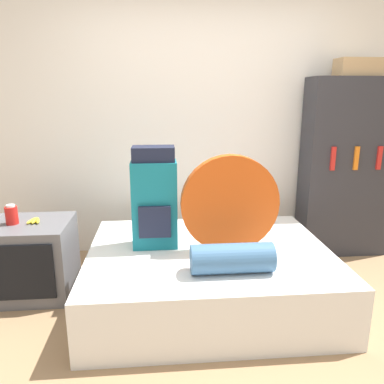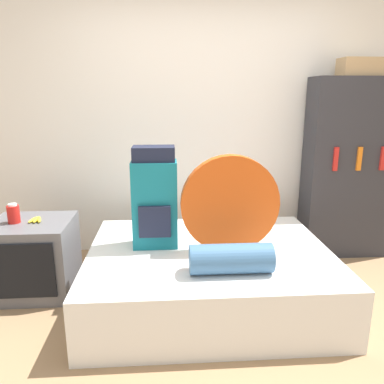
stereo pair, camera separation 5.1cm
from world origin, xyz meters
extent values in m
plane|color=#997551|center=(0.00, 0.00, 0.00)|extent=(16.00, 16.00, 0.00)
cube|color=white|center=(0.00, 1.67, 1.30)|extent=(8.00, 0.05, 2.60)
cube|color=white|center=(-0.06, 0.58, 0.22)|extent=(1.82, 1.44, 0.43)
cube|color=#14707F|center=(-0.47, 0.69, 0.76)|extent=(0.34, 0.21, 0.66)
cube|color=#191E33|center=(-0.47, 0.70, 1.15)|extent=(0.31, 0.19, 0.11)
cube|color=#191E33|center=(-0.47, 0.57, 0.66)|extent=(0.24, 0.03, 0.24)
cylinder|color=#D14C14|center=(0.08, 0.55, 0.79)|extent=(0.73, 0.09, 0.73)
cylinder|color=#3D668E|center=(0.03, 0.18, 0.53)|extent=(0.54, 0.20, 0.20)
cube|color=#5B5B60|center=(-1.47, 0.83, 0.30)|extent=(0.63, 0.57, 0.60)
cube|color=black|center=(-1.47, 0.54, 0.31)|extent=(0.50, 0.02, 0.43)
cylinder|color=red|center=(-1.58, 0.82, 0.67)|extent=(0.09, 0.09, 0.14)
cylinder|color=white|center=(-1.58, 0.82, 0.74)|extent=(0.06, 0.06, 0.02)
ellipsoid|color=yellow|center=(-1.43, 0.84, 0.61)|extent=(0.07, 0.14, 0.03)
ellipsoid|color=yellow|center=(-1.41, 0.84, 0.61)|extent=(0.03, 0.14, 0.03)
ellipsoid|color=yellow|center=(-1.40, 0.84, 0.61)|extent=(0.07, 0.14, 0.03)
cube|color=#2D2D33|center=(1.40, 1.42, 0.87)|extent=(0.84, 0.32, 1.73)
cube|color=red|center=(1.18, 1.25, 1.00)|extent=(0.04, 0.02, 0.22)
cube|color=orange|center=(1.40, 1.25, 1.00)|extent=(0.04, 0.02, 0.22)
cube|color=red|center=(1.63, 1.25, 1.00)|extent=(0.04, 0.02, 0.22)
cube|color=tan|center=(1.42, 1.42, 1.82)|extent=(0.39, 0.21, 0.16)
camera|label=1|loc=(-0.43, -2.05, 1.57)|focal=35.00mm
camera|label=2|loc=(-0.38, -2.05, 1.57)|focal=35.00mm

